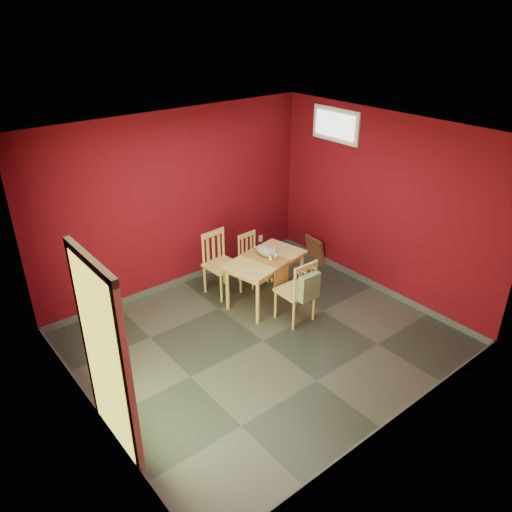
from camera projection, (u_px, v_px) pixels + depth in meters
ground at (263, 341)px, 6.58m from camera, size 4.50×4.50×0.00m
room_shell at (263, 338)px, 6.56m from camera, size 4.50×4.50×4.50m
doorway at (104, 355)px, 4.55m from camera, size 0.06×1.01×2.13m
window at (335, 125)px, 7.45m from camera, size 0.05×0.90×0.50m
outlet_plate at (261, 238)px, 8.72m from camera, size 0.08×0.02×0.12m
dining_table at (266, 263)px, 7.18m from camera, size 1.26×0.89×0.72m
table_runner at (271, 264)px, 7.09m from camera, size 0.46×0.75×0.35m
chair_far_left at (220, 262)px, 7.49m from camera, size 0.49×0.49×0.97m
chair_far_right at (252, 258)px, 7.82m from camera, size 0.39×0.39×0.80m
chair_near at (297, 290)px, 6.80m from camera, size 0.44×0.44×0.94m
tote_bag at (309, 287)px, 6.57m from camera, size 0.31×0.19×0.44m
cat at (266, 249)px, 7.16m from camera, size 0.38×0.47×0.21m
picture_frame at (315, 249)px, 8.57m from camera, size 0.18×0.42×0.41m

